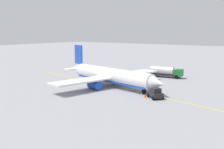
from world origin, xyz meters
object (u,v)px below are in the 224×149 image
refueling_worker (149,76)px  safety_cone_nose (145,96)px  airplane (111,76)px  fuel_tanker (166,71)px  pushback_tug (156,94)px

refueling_worker → safety_cone_nose: (9.89, -20.14, -0.48)m
airplane → safety_cone_nose: bearing=-22.0°
safety_cone_nose → refueling_worker: bearing=116.2°
fuel_tanker → safety_cone_nose: fuel_tanker is taller
fuel_tanker → refueling_worker: bearing=-118.5°
airplane → pushback_tug: (14.51, -4.50, -1.60)m
airplane → pushback_tug: airplane is taller
pushback_tug → refueling_worker: 23.05m
fuel_tanker → pushback_tug: (9.36, -24.58, -0.71)m
fuel_tanker → safety_cone_nose: size_ratio=15.16×
refueling_worker → safety_cone_nose: refueling_worker is taller
airplane → fuel_tanker: airplane is taller
refueling_worker → safety_cone_nose: size_ratio=2.50×
pushback_tug → safety_cone_nose: pushback_tug is taller
pushback_tug → fuel_tanker: bearing=110.8°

